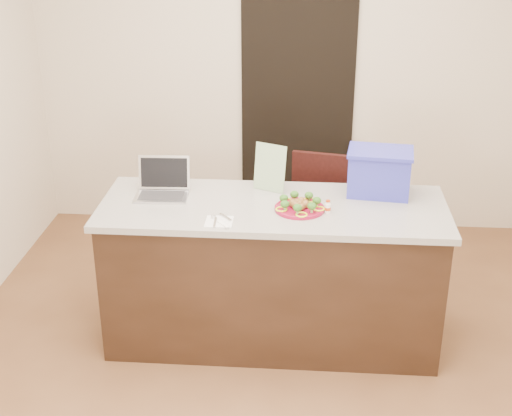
# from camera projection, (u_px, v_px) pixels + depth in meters

# --- Properties ---
(ground) EXTENTS (4.00, 4.00, 0.00)m
(ground) POSITION_uv_depth(u_px,v_px,m) (269.00, 359.00, 4.36)
(ground) COLOR brown
(ground) RESTS_ON ground
(room_shell) EXTENTS (4.00, 4.00, 4.00)m
(room_shell) POSITION_uv_depth(u_px,v_px,m) (272.00, 101.00, 3.70)
(room_shell) COLOR white
(room_shell) RESTS_ON ground
(doorway) EXTENTS (0.90, 0.02, 2.00)m
(doorway) POSITION_uv_depth(u_px,v_px,m) (297.00, 110.00, 5.75)
(doorway) COLOR black
(doorway) RESTS_ON ground
(island) EXTENTS (2.06, 0.76, 0.92)m
(island) POSITION_uv_depth(u_px,v_px,m) (272.00, 273.00, 4.40)
(island) COLOR black
(island) RESTS_ON ground
(plate) EXTENTS (0.29, 0.29, 0.02)m
(plate) POSITION_uv_depth(u_px,v_px,m) (300.00, 208.00, 4.14)
(plate) COLOR maroon
(plate) RESTS_ON island
(meatballs) EXTENTS (0.12, 0.12, 0.04)m
(meatballs) POSITION_uv_depth(u_px,v_px,m) (299.00, 204.00, 4.14)
(meatballs) COLOR brown
(meatballs) RESTS_ON plate
(broccoli) EXTENTS (0.24, 0.24, 0.04)m
(broccoli) POSITION_uv_depth(u_px,v_px,m) (300.00, 201.00, 4.13)
(broccoli) COLOR #214D14
(broccoli) RESTS_ON plate
(pepper_rings) EXTENTS (0.28, 0.28, 0.01)m
(pepper_rings) POSITION_uv_depth(u_px,v_px,m) (300.00, 207.00, 4.14)
(pepper_rings) COLOR yellow
(pepper_rings) RESTS_ON plate
(napkin) EXTENTS (0.15, 0.15, 0.01)m
(napkin) POSITION_uv_depth(u_px,v_px,m) (219.00, 222.00, 3.99)
(napkin) COLOR silver
(napkin) RESTS_ON island
(fork) EXTENTS (0.03, 0.16, 0.00)m
(fork) POSITION_uv_depth(u_px,v_px,m) (216.00, 220.00, 4.00)
(fork) COLOR silver
(fork) RESTS_ON napkin
(knife) EXTENTS (0.09, 0.20, 0.01)m
(knife) POSITION_uv_depth(u_px,v_px,m) (224.00, 222.00, 3.97)
(knife) COLOR white
(knife) RESTS_ON napkin
(yogurt_bottle) EXTENTS (0.04, 0.04, 0.08)m
(yogurt_bottle) POSITION_uv_depth(u_px,v_px,m) (328.00, 207.00, 4.11)
(yogurt_bottle) COLOR white
(yogurt_bottle) RESTS_ON island
(laptop) EXTENTS (0.32, 0.26, 0.22)m
(laptop) POSITION_uv_depth(u_px,v_px,m) (163.00, 185.00, 4.34)
(laptop) COLOR #BAB9BF
(laptop) RESTS_ON island
(leaflet) EXTENTS (0.21, 0.12, 0.29)m
(leaflet) POSITION_uv_depth(u_px,v_px,m) (270.00, 168.00, 4.36)
(leaflet) COLOR silver
(leaflet) RESTS_ON island
(blue_box) EXTENTS (0.42, 0.32, 0.28)m
(blue_box) POSITION_uv_depth(u_px,v_px,m) (379.00, 172.00, 4.32)
(blue_box) COLOR #2C2FA2
(blue_box) RESTS_ON island
(chair) EXTENTS (0.49, 0.49, 0.94)m
(chair) POSITION_uv_depth(u_px,v_px,m) (320.00, 212.00, 5.05)
(chair) COLOR black
(chair) RESTS_ON ground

